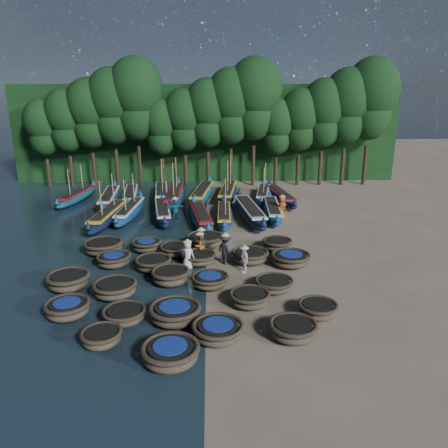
{
  "coord_description": "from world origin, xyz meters",
  "views": [
    {
      "loc": [
        0.22,
        -24.06,
        9.79
      ],
      "look_at": [
        1.13,
        2.7,
        1.3
      ],
      "focal_mm": 35.0,
      "sensor_mm": 36.0,
      "label": 1
    }
  ],
  "objects_px": {
    "coracle_24": "(277,244)",
    "coracle_20": "(103,247)",
    "coracle_9": "(318,309)",
    "long_boat_8": "(273,210)",
    "long_boat_9": "(77,196)",
    "long_boat_16": "(263,194)",
    "long_boat_14": "(202,194)",
    "long_boat_2": "(108,216)",
    "fisherman_5": "(175,208)",
    "fisherman_6": "(282,207)",
    "coracle_7": "(175,313)",
    "long_boat_15": "(228,192)",
    "coracle_14": "(274,284)",
    "coracle_21": "(146,245)",
    "coracle_4": "(293,329)",
    "coracle_1": "(102,337)",
    "coracle_18": "(250,256)",
    "fisherman_1": "(201,242)",
    "fisherman_4": "(244,258)",
    "long_boat_17": "(281,197)",
    "long_boat_4": "(163,212)",
    "coracle_2": "(170,353)",
    "coracle_3": "(218,331)",
    "long_boat_12": "(162,193)",
    "coracle_8": "(250,298)",
    "long_boat_6": "(224,215)",
    "long_boat_11": "(131,196)",
    "long_boat_10": "(109,198)",
    "coracle_13": "(210,280)",
    "fisherman_2": "(200,245)",
    "coracle_10": "(68,281)",
    "coracle_15": "(114,260)",
    "coracle_19": "(291,259)",
    "coracle_5": "(67,308)",
    "long_boat_7": "(250,212)",
    "long_boat_5": "(201,217)",
    "coracle_16": "(153,263)",
    "long_boat_13": "(174,197)",
    "long_boat_3": "(130,211)"
  },
  "relations": [
    {
      "from": "coracle_24",
      "to": "coracle_20",
      "type": "bearing_deg",
      "value": -178.94
    },
    {
      "from": "coracle_1",
      "to": "long_boat_7",
      "type": "bearing_deg",
      "value": 66.45
    },
    {
      "from": "long_boat_3",
      "to": "long_boat_11",
      "type": "distance_m",
      "value": 5.02
    },
    {
      "from": "coracle_18",
      "to": "long_boat_11",
      "type": "height_order",
      "value": "long_boat_11"
    },
    {
      "from": "long_boat_14",
      "to": "fisherman_5",
      "type": "xyz_separation_m",
      "value": [
        -1.99,
        -5.77,
        0.28
      ]
    },
    {
      "from": "fisherman_1",
      "to": "long_boat_16",
      "type": "bearing_deg",
      "value": -58.51
    },
    {
      "from": "coracle_3",
      "to": "long_boat_15",
      "type": "xyz_separation_m",
      "value": [
        1.39,
        23.01,
        0.18
      ]
    },
    {
      "from": "coracle_2",
      "to": "coracle_4",
      "type": "relative_size",
      "value": 1.06
    },
    {
      "from": "coracle_8",
      "to": "long_boat_16",
      "type": "height_order",
      "value": "long_boat_16"
    },
    {
      "from": "long_boat_5",
      "to": "fisherman_2",
      "type": "relative_size",
      "value": 4.42
    },
    {
      "from": "coracle_4",
      "to": "long_boat_14",
      "type": "xyz_separation_m",
      "value": [
        -3.96,
        22.6,
        0.18
      ]
    },
    {
      "from": "coracle_1",
      "to": "coracle_18",
      "type": "xyz_separation_m",
      "value": [
        6.59,
        8.26,
        0.04
      ]
    },
    {
      "from": "long_boat_10",
      "to": "long_boat_17",
      "type": "relative_size",
      "value": 1.09
    },
    {
      "from": "long_boat_15",
      "to": "long_boat_17",
      "type": "xyz_separation_m",
      "value": [
        4.6,
        -1.37,
        -0.08
      ]
    },
    {
      "from": "coracle_2",
      "to": "coracle_13",
      "type": "bearing_deg",
      "value": 77.06
    },
    {
      "from": "coracle_2",
      "to": "coracle_20",
      "type": "distance_m",
      "value": 12.35
    },
    {
      "from": "long_boat_2",
      "to": "fisherman_5",
      "type": "bearing_deg",
      "value": 15.05
    },
    {
      "from": "coracle_9",
      "to": "fisherman_1",
      "type": "distance_m",
      "value": 8.92
    },
    {
      "from": "coracle_10",
      "to": "long_boat_16",
      "type": "xyz_separation_m",
      "value": [
        11.95,
        17.94,
        0.01
      ]
    },
    {
      "from": "coracle_2",
      "to": "long_boat_12",
      "type": "distance_m",
      "value": 24.87
    },
    {
      "from": "long_boat_4",
      "to": "fisherman_6",
      "type": "bearing_deg",
      "value": -11.09
    },
    {
      "from": "coracle_3",
      "to": "long_boat_10",
      "type": "bearing_deg",
      "value": 112.64
    },
    {
      "from": "coracle_8",
      "to": "long_boat_14",
      "type": "height_order",
      "value": "long_boat_14"
    },
    {
      "from": "long_boat_14",
      "to": "long_boat_2",
      "type": "bearing_deg",
      "value": -128.19
    },
    {
      "from": "coracle_13",
      "to": "long_boat_13",
      "type": "height_order",
      "value": "long_boat_13"
    },
    {
      "from": "coracle_1",
      "to": "coracle_10",
      "type": "bearing_deg",
      "value": 119.0
    },
    {
      "from": "coracle_4",
      "to": "coracle_5",
      "type": "relative_size",
      "value": 0.96
    },
    {
      "from": "coracle_5",
      "to": "fisherman_6",
      "type": "height_order",
      "value": "fisherman_6"
    },
    {
      "from": "long_boat_8",
      "to": "coracle_14",
      "type": "bearing_deg",
      "value": -94.47
    },
    {
      "from": "coracle_2",
      "to": "coracle_21",
      "type": "relative_size",
      "value": 1.17
    },
    {
      "from": "coracle_14",
      "to": "fisherman_1",
      "type": "xyz_separation_m",
      "value": [
        -3.69,
        4.55,
        0.62
      ]
    },
    {
      "from": "long_boat_14",
      "to": "long_boat_4",
      "type": "bearing_deg",
      "value": -110.46
    },
    {
      "from": "long_boat_15",
      "to": "fisherman_6",
      "type": "height_order",
      "value": "long_boat_15"
    },
    {
      "from": "coracle_9",
      "to": "long_boat_8",
      "type": "xyz_separation_m",
      "value": [
        0.2,
        15.6,
        0.13
      ]
    },
    {
      "from": "fisherman_5",
      "to": "fisherman_6",
      "type": "bearing_deg",
      "value": 150.31
    },
    {
      "from": "coracle_4",
      "to": "coracle_7",
      "type": "xyz_separation_m",
      "value": [
        -4.85,
        1.47,
        0.04
      ]
    },
    {
      "from": "coracle_7",
      "to": "long_boat_15",
      "type": "bearing_deg",
      "value": 81.54
    },
    {
      "from": "coracle_20",
      "to": "long_boat_6",
      "type": "xyz_separation_m",
      "value": [
        7.59,
        6.4,
        0.03
      ]
    },
    {
      "from": "long_boat_9",
      "to": "long_boat_16",
      "type": "height_order",
      "value": "long_boat_9"
    },
    {
      "from": "long_boat_8",
      "to": "fisherman_2",
      "type": "bearing_deg",
      "value": -119.79
    },
    {
      "from": "coracle_4",
      "to": "long_boat_9",
      "type": "relative_size",
      "value": 0.31
    },
    {
      "from": "coracle_16",
      "to": "fisherman_6",
      "type": "height_order",
      "value": "fisherman_6"
    },
    {
      "from": "coracle_9",
      "to": "coracle_21",
      "type": "bearing_deg",
      "value": 136.09
    },
    {
      "from": "coracle_3",
      "to": "coracle_18",
      "type": "bearing_deg",
      "value": 75.87
    },
    {
      "from": "coracle_21",
      "to": "fisherman_5",
      "type": "relative_size",
      "value": 1.11
    },
    {
      "from": "coracle_15",
      "to": "coracle_19",
      "type": "relative_size",
      "value": 0.84
    },
    {
      "from": "fisherman_4",
      "to": "long_boat_17",
      "type": "bearing_deg",
      "value": 144.14
    },
    {
      "from": "long_boat_9",
      "to": "long_boat_2",
      "type": "bearing_deg",
      "value": -47.51
    },
    {
      "from": "coracle_14",
      "to": "long_boat_8",
      "type": "relative_size",
      "value": 0.27
    },
    {
      "from": "coracle_20",
      "to": "fisherman_5",
      "type": "distance_m",
      "value": 8.08
    }
  ]
}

